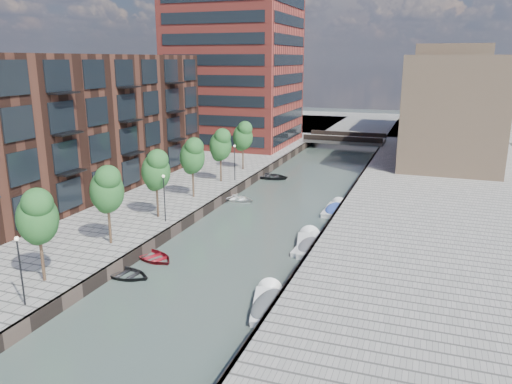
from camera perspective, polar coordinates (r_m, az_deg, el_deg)
The scene contains 29 objects.
water at distance 55.64m, azimuth 4.47°, elevation -0.23°, with size 300.00×300.00×0.00m, color #38473F.
quay_left at distance 73.31m, azimuth -23.82°, elevation 2.64°, with size 60.00×140.00×1.00m, color gray.
quay_right at distance 53.79m, azimuth 21.16°, elevation -1.20°, with size 20.00×140.00×1.00m, color gray.
quay_wall_left at distance 57.33m, azimuth -1.41°, elevation 0.78°, with size 0.25×140.00×1.00m, color #332823.
quay_wall_right at distance 54.31m, azimuth 10.70°, elevation -0.29°, with size 0.25×140.00×1.00m, color #332823.
far_closure at distance 113.61m, azimuth 12.54°, elevation 7.52°, with size 80.00×40.00×1.00m, color gray.
apartment_block at distance 54.25m, azimuth -19.37°, elevation 7.20°, with size 8.00×38.00×14.00m, color #321A13.
tower at distance 82.85m, azimuth -2.37°, elevation 15.97°, with size 18.00×18.00×30.00m, color #97342C.
tan_block_near at distance 74.20m, azimuth 21.43°, elevation 8.89°, with size 12.00×25.00×14.00m, color #A08062.
tan_block_far at distance 100.06m, azimuth 21.18°, elevation 10.81°, with size 12.00×20.00×16.00m, color #A08062.
bridge at distance 86.03m, azimuth 10.14°, elevation 5.94°, with size 13.00×6.00×1.30m.
tree_1 at distance 33.30m, azimuth -23.73°, elevation -2.46°, with size 2.50×2.50×5.95m.
tree_2 at distance 38.44m, azimuth -16.69°, elevation 0.41°, with size 2.50×2.50×5.95m.
tree_3 at distance 44.11m, azimuth -11.38°, elevation 2.58°, with size 2.50×2.50×5.95m.
tree_4 at distance 50.11m, azimuth -7.30°, elevation 4.22°, with size 2.50×2.50×5.95m.
tree_5 at distance 56.34m, azimuth -4.09°, elevation 5.49°, with size 2.50×2.50×5.95m.
tree_6 at distance 62.73m, azimuth -1.52°, elevation 6.50°, with size 2.50×2.50×5.95m.
lamp_0 at distance 30.99m, azimuth -25.38°, elevation -7.42°, with size 0.24×0.24×4.12m.
lamp_1 at distance 43.04m, azimuth -10.45°, elevation -0.14°, with size 0.24×0.24×4.12m.
lamp_2 at distance 57.07m, azimuth -2.46°, elevation 3.81°, with size 0.24×0.24×4.12m.
sloop_0 at distance 36.16m, azimuth -14.79°, elevation -9.29°, with size 2.87×4.01×0.83m, color black.
sloop_2 at distance 38.60m, azimuth -11.68°, elevation -7.50°, with size 2.87×4.02×0.83m, color maroon.
sloop_3 at distance 52.98m, azimuth -2.43°, elevation -0.98°, with size 3.13×4.38×0.91m, color silver.
sloop_4 at distance 62.80m, azimuth 1.55°, elevation 1.57°, with size 3.52×4.93×1.02m, color black.
motorboat_1 at distance 31.06m, azimuth 1.33°, elevation -12.56°, with size 2.79×5.10×1.61m.
motorboat_2 at distance 40.63m, azimuth 6.09°, elevation -5.95°, with size 2.94×5.63×1.79m.
motorboat_3 at distance 49.85m, azimuth 9.00°, elevation -1.95°, with size 1.74×4.85×1.61m.
motorboat_4 at distance 40.10m, azimuth 6.13°, elevation -6.12°, with size 1.80×4.57×1.50m.
car at distance 75.53m, azimuth 17.60°, elevation 4.43°, with size 1.51×3.75×1.28m, color #98999C.
Camera 1 is at (13.85, -11.88, 14.56)m, focal length 35.00 mm.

